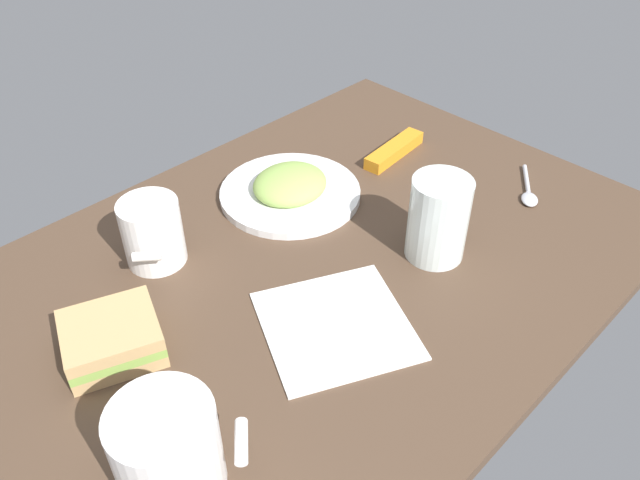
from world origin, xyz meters
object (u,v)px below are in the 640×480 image
at_px(spoon, 528,192).
at_px(plate_of_food, 290,189).
at_px(coffee_mug_milky, 168,450).
at_px(coffee_mug_black, 152,232).
at_px(snack_bar, 394,150).
at_px(paper_napkin, 336,325).
at_px(glass_of_milk, 438,223).
at_px(sandwich_main, 112,339).

bearing_deg(spoon, plate_of_food, 135.84).
bearing_deg(plate_of_food, coffee_mug_milky, -146.09).
distance_m(coffee_mug_black, snack_bar, 0.42).
bearing_deg(spoon, coffee_mug_milky, -178.81).
relative_size(coffee_mug_black, snack_bar, 0.73).
bearing_deg(coffee_mug_milky, spoon, 1.19).
bearing_deg(coffee_mug_black, spoon, -29.28).
relative_size(plate_of_food, coffee_mug_black, 2.20).
bearing_deg(plate_of_food, coffee_mug_black, 175.11).
bearing_deg(paper_napkin, glass_of_milk, -0.03).
relative_size(coffee_mug_black, glass_of_milk, 0.83).
height_order(coffee_mug_black, spoon, coffee_mug_black).
relative_size(coffee_mug_black, sandwich_main, 0.74).
relative_size(plate_of_food, coffee_mug_milky, 1.79).
bearing_deg(coffee_mug_milky, snack_bar, 21.08).
distance_m(plate_of_food, coffee_mug_milky, 0.47).
bearing_deg(coffee_mug_milky, coffee_mug_black, 59.01).
bearing_deg(snack_bar, coffee_mug_black, 166.95).
bearing_deg(coffee_mug_black, sandwich_main, -140.77).
relative_size(coffee_mug_milky, snack_bar, 0.90).
relative_size(plate_of_food, glass_of_milk, 1.83).
relative_size(plate_of_food, sandwich_main, 1.63).
xyz_separation_m(coffee_mug_black, sandwich_main, (-0.12, -0.10, -0.02)).
bearing_deg(glass_of_milk, plate_of_food, 101.26).
bearing_deg(sandwich_main, snack_bar, 4.98).
height_order(plate_of_food, spoon, plate_of_food).
xyz_separation_m(plate_of_food, snack_bar, (0.20, -0.03, -0.00)).
relative_size(sandwich_main, glass_of_milk, 1.12).
distance_m(coffee_mug_black, glass_of_milk, 0.36).
bearing_deg(snack_bar, glass_of_milk, -133.77).
bearing_deg(coffee_mug_milky, plate_of_food, 33.91).
height_order(coffee_mug_black, coffee_mug_milky, coffee_mug_milky).
bearing_deg(paper_napkin, sandwich_main, 143.91).
bearing_deg(plate_of_food, glass_of_milk, -78.74).
relative_size(plate_of_food, paper_napkin, 1.26).
height_order(spoon, snack_bar, snack_bar).
bearing_deg(paper_napkin, plate_of_food, 58.34).
bearing_deg(coffee_mug_black, plate_of_food, -4.89).
relative_size(coffee_mug_milky, glass_of_milk, 1.02).
height_order(coffee_mug_black, glass_of_milk, glass_of_milk).
height_order(glass_of_milk, snack_bar, glass_of_milk).
relative_size(spoon, snack_bar, 0.76).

